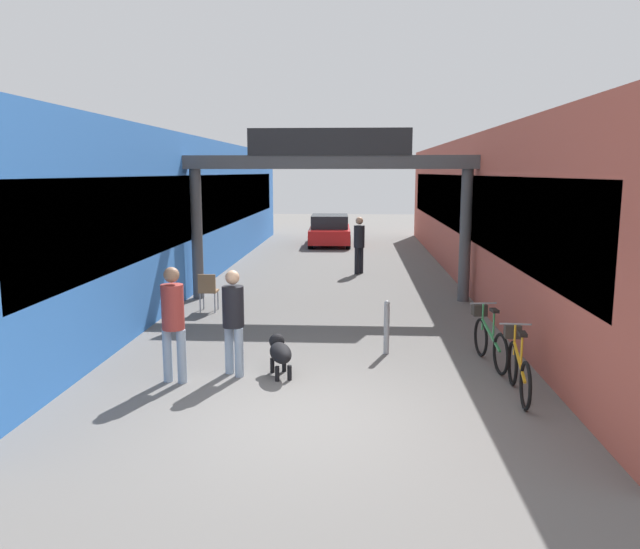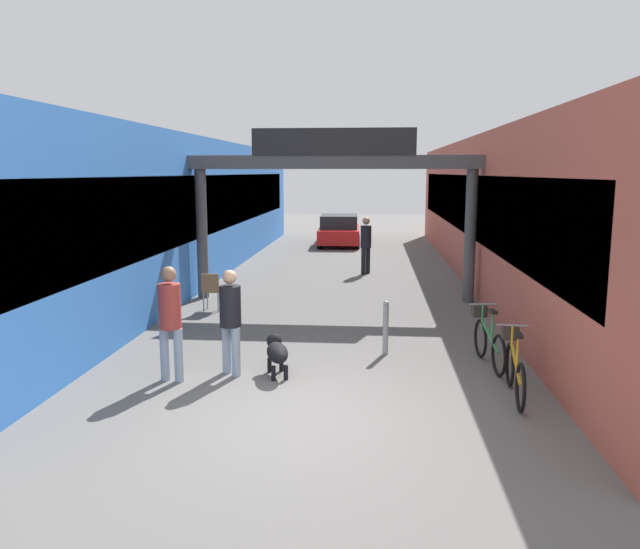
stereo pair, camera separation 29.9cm
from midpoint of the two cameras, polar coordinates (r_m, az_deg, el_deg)
name	(u,v)px [view 1 (the left image)]	position (r m, az deg, el deg)	size (l,w,h in m)	color
ground_plane	(304,415)	(8.48, -2.50, -12.74)	(80.00, 80.00, 0.00)	#605E5B
storefront_left	(168,209)	(19.75, -14.15, 5.83)	(3.00, 26.00, 4.14)	blue
storefront_right	(506,210)	(19.32, 16.21, 5.67)	(3.00, 26.00, 4.14)	#B25142
arcade_sign_gateway	(330,180)	(15.44, 0.32, 8.63)	(7.40, 0.47, 4.23)	#4C4C4F
pedestrian_with_dog	(233,316)	(9.89, -8.79, -3.75)	(0.48, 0.48, 1.68)	#8C9EB2
pedestrian_companion	(173,317)	(9.72, -14.15, -3.75)	(0.40, 0.40, 1.79)	#8C9EB2
pedestrian_carrying_crate	(359,241)	(19.65, 3.17, 3.07)	(0.47, 0.47, 1.80)	black
dog_on_leash	(280,352)	(9.95, -4.56, -7.04)	(0.53, 0.87, 0.61)	black
bicycle_orange_nearest	(518,365)	(9.49, 16.76, -7.89)	(0.46, 1.69, 0.98)	black
bicycle_green_second	(488,338)	(10.86, 14.38, -5.61)	(0.46, 1.68, 0.98)	black
bollard_post_metal	(387,327)	(11.08, 5.34, -4.78)	(0.10, 0.10, 0.96)	gray
cafe_chair_wood_nearer	(208,289)	(14.56, -10.79, -1.29)	(0.40, 0.40, 0.89)	gray
parked_car_red	(330,230)	(27.54, 0.58, 4.06)	(1.90, 4.05, 1.33)	red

